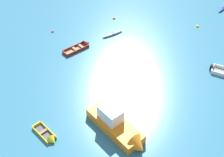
{
  "coord_description": "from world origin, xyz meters",
  "views": [
    {
      "loc": [
        -4.23,
        -0.25,
        19.63
      ],
      "look_at": [
        0.0,
        22.18,
        0.15
      ],
      "focal_mm": 47.55,
      "sensor_mm": 36.0,
      "label": 1
    }
  ],
  "objects_px": {
    "rowboat_yellow_near_left": "(49,137)",
    "kayak_grey_cluster_outer": "(113,34)",
    "kayak_deep_blue_outer_left": "(224,8)",
    "motor_launch_orange_foreground_center": "(118,127)",
    "mooring_buoy_midfield": "(114,19)",
    "rowboat_maroon_far_left": "(82,46)",
    "mooring_buoy_outer_edge": "(197,27)",
    "mooring_buoy_trailing": "(53,32)"
  },
  "relations": [
    {
      "from": "rowboat_maroon_far_left",
      "to": "mooring_buoy_outer_edge",
      "type": "xyz_separation_m",
      "value": [
        15.03,
        1.84,
        -0.16
      ]
    },
    {
      "from": "kayak_deep_blue_outer_left",
      "to": "mooring_buoy_outer_edge",
      "type": "bearing_deg",
      "value": -145.19
    },
    {
      "from": "mooring_buoy_midfield",
      "to": "mooring_buoy_outer_edge",
      "type": "distance_m",
      "value": 10.89
    },
    {
      "from": "motor_launch_orange_foreground_center",
      "to": "kayak_grey_cluster_outer",
      "type": "bearing_deg",
      "value": 80.98
    },
    {
      "from": "rowboat_yellow_near_left",
      "to": "kayak_deep_blue_outer_left",
      "type": "xyz_separation_m",
      "value": [
        24.72,
        18.42,
        0.0
      ]
    },
    {
      "from": "kayak_deep_blue_outer_left",
      "to": "mooring_buoy_outer_edge",
      "type": "xyz_separation_m",
      "value": [
        -5.52,
        -3.84,
        -0.13
      ]
    },
    {
      "from": "rowboat_yellow_near_left",
      "to": "rowboat_maroon_far_left",
      "type": "distance_m",
      "value": 13.4
    },
    {
      "from": "mooring_buoy_outer_edge",
      "to": "mooring_buoy_trailing",
      "type": "distance_m",
      "value": 18.46
    },
    {
      "from": "mooring_buoy_trailing",
      "to": "mooring_buoy_outer_edge",
      "type": "bearing_deg",
      "value": -6.73
    },
    {
      "from": "mooring_buoy_trailing",
      "to": "motor_launch_orange_foreground_center",
      "type": "bearing_deg",
      "value": -74.13
    },
    {
      "from": "motor_launch_orange_foreground_center",
      "to": "mooring_buoy_outer_edge",
      "type": "bearing_deg",
      "value": 47.98
    },
    {
      "from": "motor_launch_orange_foreground_center",
      "to": "mooring_buoy_midfield",
      "type": "xyz_separation_m",
      "value": [
        3.34,
        18.95,
        -0.65
      ]
    },
    {
      "from": "rowboat_maroon_far_left",
      "to": "mooring_buoy_trailing",
      "type": "xyz_separation_m",
      "value": [
        -3.3,
        4.01,
        -0.16
      ]
    },
    {
      "from": "rowboat_yellow_near_left",
      "to": "mooring_buoy_trailing",
      "type": "distance_m",
      "value": 16.77
    },
    {
      "from": "motor_launch_orange_foreground_center",
      "to": "kayak_deep_blue_outer_left",
      "type": "bearing_deg",
      "value": 44.69
    },
    {
      "from": "mooring_buoy_trailing",
      "to": "mooring_buoy_midfield",
      "type": "bearing_deg",
      "value": 12.62
    },
    {
      "from": "rowboat_yellow_near_left",
      "to": "mooring_buoy_midfield",
      "type": "relative_size",
      "value": 6.67
    },
    {
      "from": "motor_launch_orange_foreground_center",
      "to": "kayak_deep_blue_outer_left",
      "type": "distance_m",
      "value": 26.71
    },
    {
      "from": "kayak_deep_blue_outer_left",
      "to": "mooring_buoy_outer_edge",
      "type": "relative_size",
      "value": 5.61
    },
    {
      "from": "rowboat_yellow_near_left",
      "to": "mooring_buoy_midfield",
      "type": "bearing_deg",
      "value": 63.99
    },
    {
      "from": "kayak_deep_blue_outer_left",
      "to": "mooring_buoy_midfield",
      "type": "distance_m",
      "value": 15.65
    },
    {
      "from": "rowboat_yellow_near_left",
      "to": "kayak_grey_cluster_outer",
      "type": "bearing_deg",
      "value": 61.04
    },
    {
      "from": "motor_launch_orange_foreground_center",
      "to": "mooring_buoy_outer_edge",
      "type": "xyz_separation_m",
      "value": [
        13.47,
        14.95,
        -0.65
      ]
    },
    {
      "from": "rowboat_yellow_near_left",
      "to": "rowboat_maroon_far_left",
      "type": "relative_size",
      "value": 0.77
    },
    {
      "from": "kayak_deep_blue_outer_left",
      "to": "mooring_buoy_midfield",
      "type": "xyz_separation_m",
      "value": [
        -15.65,
        0.17,
        -0.13
      ]
    },
    {
      "from": "mooring_buoy_midfield",
      "to": "mooring_buoy_trailing",
      "type": "bearing_deg",
      "value": -167.38
    },
    {
      "from": "mooring_buoy_midfield",
      "to": "rowboat_yellow_near_left",
      "type": "bearing_deg",
      "value": -116.01
    },
    {
      "from": "rowboat_maroon_far_left",
      "to": "mooring_buoy_trailing",
      "type": "bearing_deg",
      "value": 129.48
    },
    {
      "from": "kayak_grey_cluster_outer",
      "to": "kayak_deep_blue_outer_left",
      "type": "relative_size",
      "value": 1.15
    },
    {
      "from": "motor_launch_orange_foreground_center",
      "to": "mooring_buoy_midfield",
      "type": "height_order",
      "value": "motor_launch_orange_foreground_center"
    },
    {
      "from": "rowboat_maroon_far_left",
      "to": "mooring_buoy_trailing",
      "type": "distance_m",
      "value": 5.2
    },
    {
      "from": "rowboat_maroon_far_left",
      "to": "mooring_buoy_outer_edge",
      "type": "bearing_deg",
      "value": 6.99
    },
    {
      "from": "rowboat_maroon_far_left",
      "to": "kayak_grey_cluster_outer",
      "type": "bearing_deg",
      "value": 26.04
    },
    {
      "from": "kayak_grey_cluster_outer",
      "to": "mooring_buoy_outer_edge",
      "type": "bearing_deg",
      "value": -0.44
    },
    {
      "from": "rowboat_yellow_near_left",
      "to": "motor_launch_orange_foreground_center",
      "type": "bearing_deg",
      "value": -3.63
    },
    {
      "from": "motor_launch_orange_foreground_center",
      "to": "mooring_buoy_trailing",
      "type": "distance_m",
      "value": 17.8
    },
    {
      "from": "kayak_grey_cluster_outer",
      "to": "rowboat_maroon_far_left",
      "type": "height_order",
      "value": "rowboat_maroon_far_left"
    },
    {
      "from": "kayak_grey_cluster_outer",
      "to": "mooring_buoy_outer_edge",
      "type": "distance_m",
      "value": 11.08
    },
    {
      "from": "rowboat_yellow_near_left",
      "to": "mooring_buoy_trailing",
      "type": "bearing_deg",
      "value": 87.03
    },
    {
      "from": "motor_launch_orange_foreground_center",
      "to": "mooring_buoy_trailing",
      "type": "xyz_separation_m",
      "value": [
        -4.87,
        17.11,
        -0.65
      ]
    },
    {
      "from": "kayak_grey_cluster_outer",
      "to": "mooring_buoy_outer_edge",
      "type": "relative_size",
      "value": 6.43
    },
    {
      "from": "kayak_deep_blue_outer_left",
      "to": "mooring_buoy_trailing",
      "type": "height_order",
      "value": "kayak_deep_blue_outer_left"
    }
  ]
}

